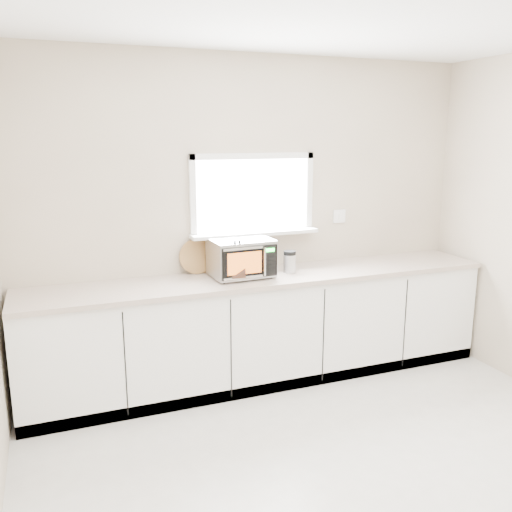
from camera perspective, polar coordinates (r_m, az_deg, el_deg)
name	(u,v)px	position (r m, az deg, el deg)	size (l,w,h in m)	color
ground	(374,498)	(3.49, 12.36, -23.64)	(4.00, 4.00, 0.00)	beige
back_wall	(252,216)	(4.65, -0.41, 4.19)	(4.00, 0.17, 2.70)	beige
cabinets	(265,329)	(4.62, 0.91, -7.74)	(3.92, 0.60, 0.88)	white
countertop	(265,277)	(4.47, 0.98, -2.25)	(3.92, 0.64, 0.04)	#BAAC99
microwave	(241,257)	(4.37, -1.55, -0.13)	(0.50, 0.41, 0.31)	black
knife_block	(236,263)	(4.26, -2.14, -0.72)	(0.13, 0.24, 0.33)	#422417
cutting_board	(197,256)	(4.50, -6.26, -0.04)	(0.29, 0.29, 0.02)	#AC7D42
coffee_grinder	(290,261)	(4.54, 3.56, -0.58)	(0.12, 0.12, 0.19)	#B2B5BA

